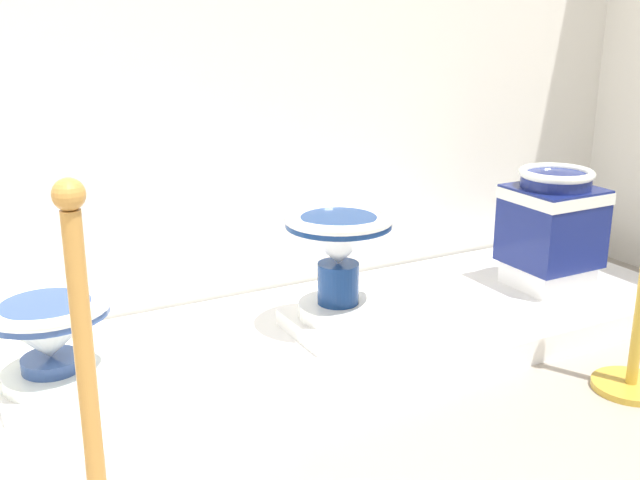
# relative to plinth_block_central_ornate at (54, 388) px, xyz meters

# --- Properties ---
(display_platform) EXTENTS (3.20, 0.97, 0.11)m
(display_platform) POSITION_rel_plinth_block_central_ornate_xyz_m (1.05, 0.06, -0.08)
(display_platform) COLOR white
(display_platform) RESTS_ON ground_plane
(plinth_block_central_ornate) EXTENTS (0.34, 0.29, 0.05)m
(plinth_block_central_ornate) POSITION_rel_plinth_block_central_ornate_xyz_m (0.00, 0.00, 0.00)
(plinth_block_central_ornate) COLOR white
(plinth_block_central_ornate) RESTS_ON display_platform
(antique_toilet_central_ornate) EXTENTS (0.41, 0.41, 0.29)m
(antique_toilet_central_ornate) POSITION_rel_plinth_block_central_ornate_xyz_m (0.00, 0.00, 0.21)
(antique_toilet_central_ornate) COLOR white
(antique_toilet_central_ornate) RESTS_ON plinth_block_central_ornate
(plinth_block_pale_glazed) EXTENTS (0.36, 0.35, 0.06)m
(plinth_block_pale_glazed) POSITION_rel_plinth_block_central_ornate_xyz_m (1.06, 0.01, 0.01)
(plinth_block_pale_glazed) COLOR white
(plinth_block_pale_glazed) RESTS_ON display_platform
(antique_toilet_pale_glazed) EXTENTS (0.42, 0.42, 0.42)m
(antique_toilet_pale_glazed) POSITION_rel_plinth_block_central_ornate_xyz_m (1.06, 0.01, 0.32)
(antique_toilet_pale_glazed) COLOR white
(antique_toilet_pale_glazed) RESTS_ON plinth_block_pale_glazed
(plinth_block_rightmost) EXTENTS (0.32, 0.29, 0.11)m
(plinth_block_rightmost) POSITION_rel_plinth_block_central_ornate_xyz_m (2.14, -0.00, 0.03)
(plinth_block_rightmost) COLOR white
(plinth_block_rightmost) RESTS_ON display_platform
(antique_toilet_rightmost) EXTENTS (0.36, 0.35, 0.43)m
(antique_toilet_rightmost) POSITION_rel_plinth_block_central_ornate_xyz_m (2.14, -0.00, 0.31)
(antique_toilet_rightmost) COLOR navy
(antique_toilet_rightmost) RESTS_ON plinth_block_rightmost
(stanchion_post_near_right) EXTENTS (0.27, 0.27, 1.04)m
(stanchion_post_near_right) POSITION_rel_plinth_block_central_ornate_xyz_m (1.86, -0.73, 0.16)
(stanchion_post_near_right) COLOR gold
(stanchion_post_near_right) RESTS_ON ground_plane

